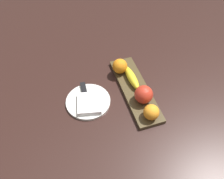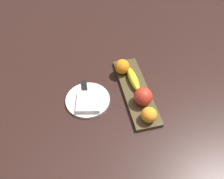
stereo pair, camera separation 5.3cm
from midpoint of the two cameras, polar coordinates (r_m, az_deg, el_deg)
The scene contains 9 objects.
ground_plane at distance 1.05m, azimuth 3.02°, elevation -1.52°, with size 2.40×2.40×0.00m, color black.
fruit_tray at distance 1.06m, azimuth 4.38°, elevation -0.00°, with size 0.41×0.12×0.02m, color #4A3E25.
apple at distance 0.98m, azimuth 6.50°, elevation -1.31°, with size 0.08×0.08×0.08m, color red.
banana at distance 1.07m, azimuth 3.58°, elevation 3.01°, with size 0.15×0.04×0.04m, color yellow.
orange_near_apple at distance 1.10m, azimuth 0.50°, elevation 5.87°, with size 0.07×0.07×0.07m, color orange.
orange_near_banana at distance 0.94m, azimuth 8.31°, elevation -5.75°, with size 0.07×0.07×0.07m, color orange.
dinner_plate at distance 1.03m, azimuth -7.52°, elevation -3.04°, with size 0.20×0.20×0.01m, color white.
folded_napkin at distance 1.00m, azimuth -7.30°, elevation -3.56°, with size 0.11×0.10×0.02m, color white.
knife at distance 1.05m, azimuth -8.39°, elevation -0.84°, with size 0.18×0.03×0.01m.
Camera 1 is at (0.60, -0.28, 0.82)m, focal length 36.15 mm.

